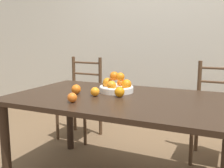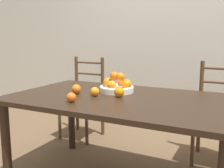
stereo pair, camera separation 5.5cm
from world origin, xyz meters
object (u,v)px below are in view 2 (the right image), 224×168
at_px(orange_loose_1, 76,89).
at_px(chair_right, 219,114).
at_px(orange_loose_2, 71,97).
at_px(orange_loose_3, 95,92).
at_px(fruit_bowl, 117,86).
at_px(orange_loose_0, 119,92).
at_px(chair_left, 83,98).

height_order(orange_loose_1, chair_right, chair_right).
relative_size(orange_loose_2, orange_loose_3, 0.98).
relative_size(fruit_bowl, chair_right, 0.30).
distance_m(orange_loose_1, chair_right, 1.37).
relative_size(fruit_bowl, orange_loose_2, 4.14).
distance_m(orange_loose_0, orange_loose_2, 0.38).
relative_size(orange_loose_3, chair_left, 0.07).
height_order(orange_loose_3, chair_right, chair_right).
xyz_separation_m(fruit_bowl, orange_loose_2, (-0.13, -0.46, -0.01)).
bearing_deg(orange_loose_0, orange_loose_2, -127.19).
distance_m(orange_loose_1, chair_left, 1.04).
xyz_separation_m(orange_loose_2, chair_right, (0.89, 1.12, -0.30)).
distance_m(orange_loose_0, chair_right, 1.10).
height_order(orange_loose_2, chair_left, chair_left).
relative_size(orange_loose_1, orange_loose_2, 1.12).
bearing_deg(orange_loose_2, fruit_bowl, 74.49).
height_order(fruit_bowl, orange_loose_2, fruit_bowl).
bearing_deg(orange_loose_3, orange_loose_0, 16.13).
relative_size(orange_loose_1, orange_loose_3, 1.10).
distance_m(orange_loose_0, orange_loose_3, 0.19).
relative_size(orange_loose_2, chair_left, 0.07).
bearing_deg(orange_loose_1, chair_right, 40.38).
bearing_deg(orange_loose_0, orange_loose_3, -163.87).
distance_m(fruit_bowl, chair_left, 1.05).
xyz_separation_m(orange_loose_1, orange_loose_3, (0.18, -0.01, -0.00)).
height_order(orange_loose_0, chair_right, chair_right).
bearing_deg(orange_loose_1, fruit_bowl, 38.57).
distance_m(orange_loose_3, chair_left, 1.15).
height_order(fruit_bowl, orange_loose_1, fruit_bowl).
height_order(fruit_bowl, chair_left, chair_left).
bearing_deg(orange_loose_2, orange_loose_1, 117.36).
xyz_separation_m(fruit_bowl, orange_loose_1, (-0.26, -0.21, -0.01)).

